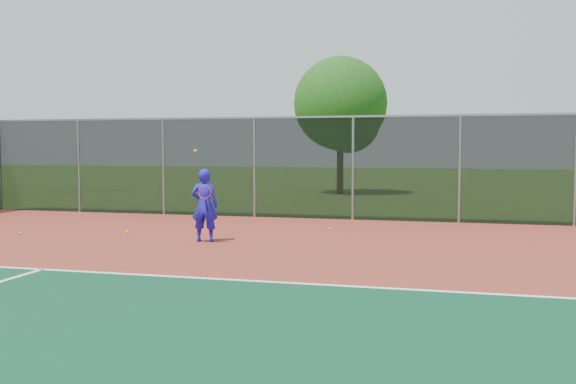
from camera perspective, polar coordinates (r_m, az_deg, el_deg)
name	(u,v)px	position (r m, az deg, el deg)	size (l,w,h in m)	color
ground	(467,361)	(6.84, 15.59, -14.29)	(120.00, 120.00, 0.00)	#325618
court_apron	(464,311)	(8.76, 15.35, -10.15)	(30.00, 20.00, 0.02)	maroon
fence_back	(460,168)	(18.51, 15.01, 2.11)	(30.00, 0.06, 3.03)	black
tennis_player	(205,205)	(14.42, -7.43, -1.17)	(0.65, 0.65, 2.07)	#1C15CB
practice_ball_1	(21,233)	(16.81, -22.68, -3.41)	(0.07, 0.07, 0.07)	yellow
practice_ball_5	(127,232)	(16.23, -14.11, -3.47)	(0.07, 0.07, 0.07)	yellow
practice_ball_6	(330,229)	(16.37, 3.76, -3.29)	(0.07, 0.07, 0.07)	yellow
tree_back_left	(342,108)	(29.42, 4.85, 7.47)	(4.25, 4.25, 6.25)	#392514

